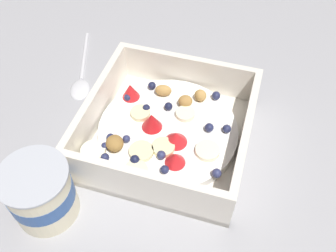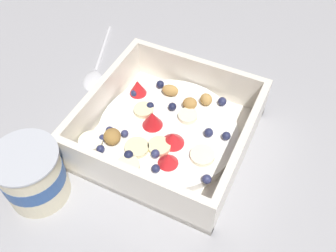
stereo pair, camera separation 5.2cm
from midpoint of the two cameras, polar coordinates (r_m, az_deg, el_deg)
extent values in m
plane|color=#9E9EA3|center=(0.55, -0.62, -1.60)|extent=(2.40, 2.40, 0.00)
cube|color=white|center=(0.54, -2.76, -1.86)|extent=(0.22, 0.22, 0.01)
cube|color=white|center=(0.59, 0.48, 7.83)|extent=(0.22, 0.01, 0.07)
cube|color=white|center=(0.46, -7.17, -9.64)|extent=(0.22, 0.01, 0.07)
cube|color=white|center=(0.50, 8.71, -2.55)|extent=(0.01, 0.20, 0.07)
cube|color=white|center=(0.55, -13.43, 2.60)|extent=(0.01, 0.20, 0.07)
cylinder|color=white|center=(0.53, -2.81, -1.01)|extent=(0.20, 0.20, 0.02)
cylinder|color=#F4EAB7|center=(0.48, -8.05, -7.02)|extent=(0.04, 0.04, 0.01)
cylinder|color=#F7EFC6|center=(0.54, -0.17, 1.73)|extent=(0.03, 0.03, 0.01)
cylinder|color=#F7EFC6|center=(0.50, 3.13, -4.03)|extent=(0.05, 0.05, 0.01)
cylinder|color=beige|center=(0.50, -3.71, -3.48)|extent=(0.04, 0.04, 0.01)
cylinder|color=#F7EFC6|center=(0.51, -14.33, -3.96)|extent=(0.05, 0.05, 0.01)
cylinder|color=beige|center=(0.54, -7.22, 1.45)|extent=(0.03, 0.03, 0.01)
cylinder|color=beige|center=(0.50, -7.13, -4.10)|extent=(0.04, 0.04, 0.01)
cone|color=red|center=(0.48, -1.99, -5.20)|extent=(0.03, 0.03, 0.02)
cone|color=red|center=(0.50, -1.51, -2.04)|extent=(0.04, 0.04, 0.02)
cone|color=red|center=(0.56, -8.46, 5.23)|extent=(0.04, 0.04, 0.03)
cone|color=red|center=(0.52, -5.40, 0.62)|extent=(0.04, 0.04, 0.03)
sphere|color=#191E3D|center=(0.57, -5.09, 6.08)|extent=(0.01, 0.01, 0.01)
sphere|color=#23284C|center=(0.56, 4.78, 4.54)|extent=(0.01, 0.01, 0.01)
sphere|color=#23284C|center=(0.51, -12.61, -3.20)|extent=(0.01, 0.01, 0.01)
sphere|color=#23284C|center=(0.51, 3.40, -0.76)|extent=(0.01, 0.01, 0.01)
sphere|color=#23284C|center=(0.52, 6.22, -0.60)|extent=(0.01, 0.01, 0.01)
sphere|color=#191E3D|center=(0.54, -2.67, 2.89)|extent=(0.01, 0.01, 0.01)
sphere|color=#23284C|center=(0.56, -8.88, 4.23)|extent=(0.01, 0.01, 0.01)
sphere|color=navy|center=(0.47, 4.38, -7.48)|extent=(0.01, 0.01, 0.01)
sphere|color=#23284C|center=(0.50, -12.65, -4.93)|extent=(0.01, 0.01, 0.01)
sphere|color=#191E3D|center=(0.49, -8.19, -5.34)|extent=(0.01, 0.01, 0.01)
sphere|color=navy|center=(0.49, -4.10, -4.67)|extent=(0.01, 0.01, 0.01)
sphere|color=#23284C|center=(0.48, -3.91, -6.85)|extent=(0.01, 0.01, 0.01)
sphere|color=#191E3D|center=(0.54, -6.10, 2.61)|extent=(0.01, 0.01, 0.01)
sphere|color=navy|center=(0.51, -9.33, -2.14)|extent=(0.01, 0.01, 0.01)
sphere|color=#23284C|center=(0.52, -11.71, -1.92)|extent=(0.01, 0.01, 0.01)
ellipsoid|color=tan|center=(0.55, 2.34, 4.58)|extent=(0.02, 0.02, 0.02)
ellipsoid|color=tan|center=(0.56, -3.38, 5.35)|extent=(0.03, 0.02, 0.02)
ellipsoid|color=olive|center=(0.50, -11.15, -2.82)|extent=(0.03, 0.03, 0.02)
ellipsoid|color=#AD7F42|center=(0.55, -0.04, 3.70)|extent=(0.03, 0.02, 0.02)
ellipsoid|color=silver|center=(0.63, -15.80, 5.56)|extent=(0.05, 0.06, 0.01)
cylinder|color=silver|center=(0.70, -14.95, 10.52)|extent=(0.05, 0.12, 0.01)
cylinder|color=beige|center=(0.48, -21.94, -9.84)|extent=(0.08, 0.08, 0.08)
cylinder|color=#2D5193|center=(0.48, -22.08, -9.60)|extent=(0.08, 0.08, 0.02)
cylinder|color=#B7BCC6|center=(0.45, -23.47, -7.17)|extent=(0.08, 0.08, 0.00)
camera|label=1|loc=(0.03, -92.87, -3.46)|focal=39.60mm
camera|label=2|loc=(0.03, 87.13, 3.46)|focal=39.60mm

